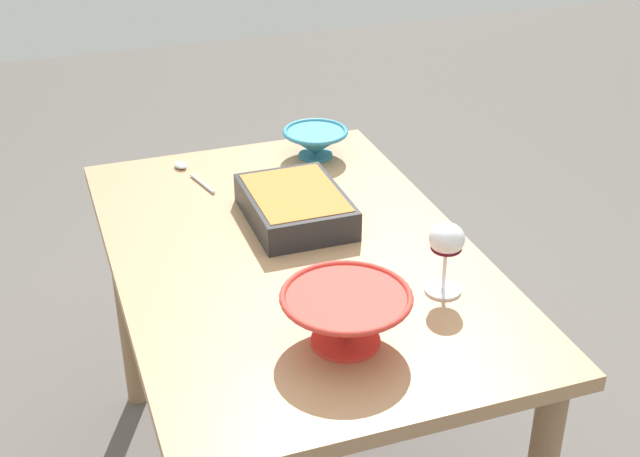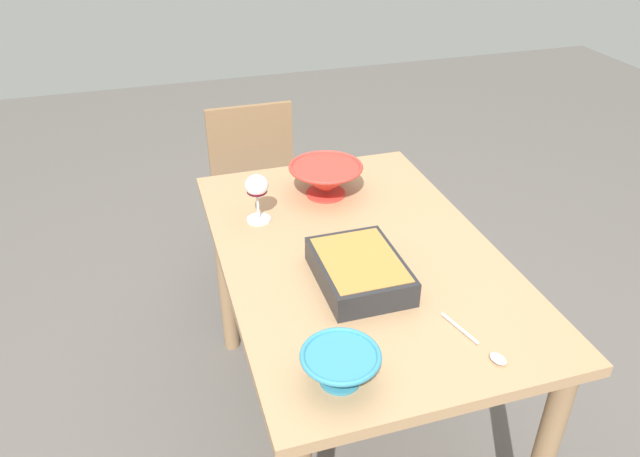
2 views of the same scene
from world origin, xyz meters
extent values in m
plane|color=#5B5651|center=(0.00, 0.00, 0.00)|extent=(8.00, 8.00, 0.00)
cube|color=tan|center=(0.00, 0.00, 0.73)|extent=(1.20, 0.78, 0.03)
cylinder|color=#93704E|center=(-0.54, -0.33, 0.36)|extent=(0.06, 0.06, 0.72)
cylinder|color=#93704E|center=(-0.54, 0.33, 0.36)|extent=(0.06, 0.06, 0.72)
cube|color=#334772|center=(-0.88, -0.10, 0.45)|extent=(0.45, 0.40, 0.02)
cube|color=olive|center=(-1.09, -0.10, 0.64)|extent=(0.02, 0.38, 0.35)
cylinder|color=olive|center=(-0.67, -0.28, 0.22)|extent=(0.04, 0.04, 0.44)
cylinder|color=olive|center=(-0.67, 0.08, 0.22)|extent=(0.04, 0.04, 0.44)
cylinder|color=olive|center=(-1.09, -0.28, 0.22)|extent=(0.04, 0.04, 0.44)
cylinder|color=olive|center=(-1.09, 0.08, 0.22)|extent=(0.04, 0.04, 0.44)
cylinder|color=white|center=(-0.25, -0.24, 0.75)|extent=(0.07, 0.07, 0.01)
cylinder|color=white|center=(-0.25, -0.24, 0.80)|extent=(0.01, 0.01, 0.08)
ellipsoid|color=white|center=(-0.25, -0.24, 0.87)|extent=(0.07, 0.07, 0.06)
ellipsoid|color=#4C0A19|center=(-0.25, -0.24, 0.85)|extent=(0.06, 0.06, 0.02)
cube|color=#262628|center=(0.14, -0.05, 0.79)|extent=(0.29, 0.22, 0.07)
cube|color=#B27A38|center=(0.14, -0.05, 0.81)|extent=(0.26, 0.20, 0.02)
cylinder|color=red|center=(-0.35, 0.01, 0.75)|extent=(0.13, 0.13, 0.01)
cone|color=red|center=(-0.35, 0.01, 0.81)|extent=(0.24, 0.24, 0.09)
torus|color=red|center=(-0.35, 0.01, 0.85)|extent=(0.24, 0.24, 0.01)
cylinder|color=teal|center=(0.46, -0.21, 0.75)|extent=(0.09, 0.09, 0.01)
cone|color=teal|center=(0.46, -0.21, 0.79)|extent=(0.17, 0.17, 0.06)
torus|color=teal|center=(0.46, -0.21, 0.82)|extent=(0.18, 0.18, 0.01)
cylinder|color=silver|center=(0.39, 0.12, 0.76)|extent=(0.12, 0.04, 0.01)
ellipsoid|color=silver|center=(0.51, 0.15, 0.76)|extent=(0.05, 0.04, 0.01)
camera|label=1|loc=(-1.60, 0.50, 1.74)|focal=49.51mm
camera|label=2|loc=(1.35, -0.53, 1.73)|focal=34.03mm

